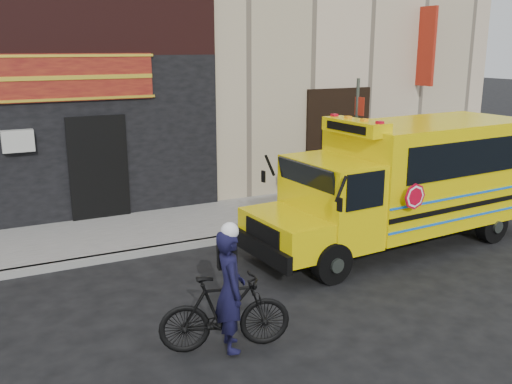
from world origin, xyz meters
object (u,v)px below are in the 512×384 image
object	(u,v)px
school_bus	(408,179)
cyclist	(230,293)
bicycle	(225,312)
sign_pole	(356,145)

from	to	relation	value
school_bus	cyclist	world-z (taller)	school_bus
bicycle	cyclist	size ratio (longest dim) A/B	1.07
school_bus	bicycle	world-z (taller)	school_bus
bicycle	cyclist	bearing A→B (deg)	-137.41
sign_pole	bicycle	xyz separation A→B (m)	(-5.57, -4.48, -1.38)
sign_pole	bicycle	world-z (taller)	sign_pole
school_bus	sign_pole	bearing A→B (deg)	89.03
sign_pole	bicycle	size ratio (longest dim) A/B	1.85
cyclist	school_bus	bearing A→B (deg)	-53.44
school_bus	sign_pole	xyz separation A→B (m)	(0.03, 2.02, 0.46)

